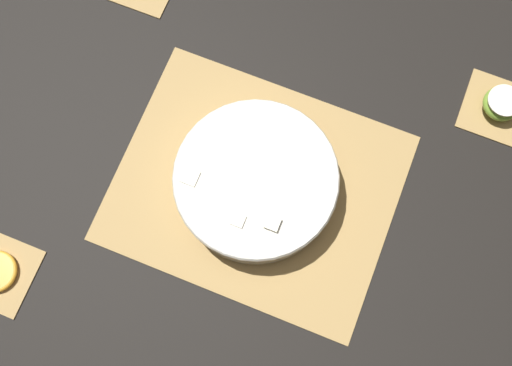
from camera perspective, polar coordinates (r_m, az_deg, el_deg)
ground_plane at (r=1.06m, az=0.00°, el=-0.45°), size 6.00×6.00×0.00m
bamboo_mat_center at (r=1.06m, az=0.00°, el=-0.41°), size 0.49×0.39×0.01m
coaster_mat_far_right at (r=1.19m, az=21.94°, el=6.62°), size 0.12×0.12×0.01m
fruit_salad_bowl at (r=1.02m, az=-0.01°, el=0.15°), size 0.28×0.28×0.08m
apple_half at (r=1.17m, az=22.34°, el=7.00°), size 0.07×0.07×0.04m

